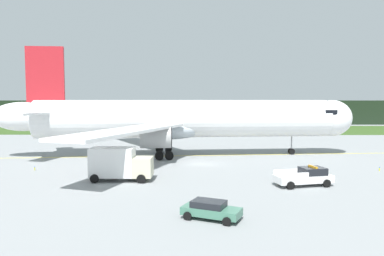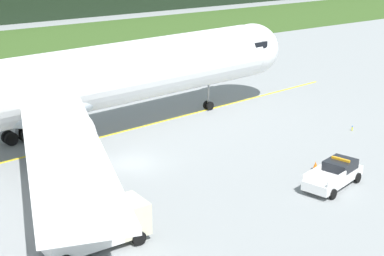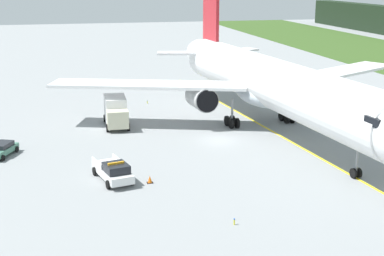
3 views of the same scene
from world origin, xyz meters
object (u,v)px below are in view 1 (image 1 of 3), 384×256
ops_pickup_truck (305,177)px  catering_truck (119,163)px  airliner (182,120)px  apron_cone (308,176)px  staff_car (211,209)px

ops_pickup_truck → catering_truck: catering_truck is taller
airliner → catering_truck: (-5.79, -17.17, -3.65)m
airliner → ops_pickup_truck: (12.81, -19.27, -4.54)m
catering_truck → ops_pickup_truck: bearing=-6.4°
apron_cone → ops_pickup_truck: bearing=-112.1°
catering_truck → staff_car: (8.96, -12.22, -1.10)m
apron_cone → catering_truck: bearing=-177.4°
catering_truck → staff_car: bearing=-53.7°
staff_car → ops_pickup_truck: bearing=46.4°
airliner → ops_pickup_truck: bearing=-56.4°
catering_truck → apron_cone: 19.89m
ops_pickup_truck → staff_car: bearing=-133.6°
staff_car → apron_cone: staff_car is taller
airliner → staff_car: airliner is taller
ops_pickup_truck → staff_car: size_ratio=1.33×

